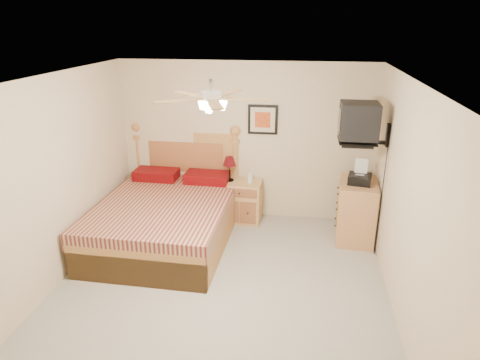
% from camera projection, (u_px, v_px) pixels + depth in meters
% --- Properties ---
extents(floor, '(4.50, 4.50, 0.00)m').
position_uv_depth(floor, '(219.00, 292.00, 5.14)').
color(floor, gray).
rests_on(floor, ground).
extents(ceiling, '(4.00, 4.50, 0.04)m').
position_uv_depth(ceiling, '(215.00, 80.00, 4.26)').
color(ceiling, white).
rests_on(ceiling, ground).
extents(wall_back, '(4.00, 0.04, 2.50)m').
position_uv_depth(wall_back, '(246.00, 142.00, 6.78)').
color(wall_back, beige).
rests_on(wall_back, ground).
extents(wall_front, '(4.00, 0.04, 2.50)m').
position_uv_depth(wall_front, '(144.00, 337.00, 2.62)').
color(wall_front, beige).
rests_on(wall_front, ground).
extents(wall_left, '(0.04, 4.50, 2.50)m').
position_uv_depth(wall_left, '(49.00, 186.00, 4.98)').
color(wall_left, beige).
rests_on(wall_left, ground).
extents(wall_right, '(0.04, 4.50, 2.50)m').
position_uv_depth(wall_right, '(407.00, 207.00, 4.42)').
color(wall_right, beige).
rests_on(wall_right, ground).
extents(bed, '(1.83, 2.37, 1.52)m').
position_uv_depth(bed, '(164.00, 194.00, 6.05)').
color(bed, '#AD7B34').
rests_on(bed, ground).
extents(nightstand, '(0.63, 0.48, 0.66)m').
position_uv_depth(nightstand, '(242.00, 201.00, 6.88)').
color(nightstand, tan).
rests_on(nightstand, ground).
extents(table_lamp, '(0.23, 0.23, 0.40)m').
position_uv_depth(table_lamp, '(230.00, 169.00, 6.74)').
color(table_lamp, '#4F090F').
rests_on(table_lamp, nightstand).
extents(lotion_bottle, '(0.09, 0.09, 0.21)m').
position_uv_depth(lotion_bottle, '(250.00, 177.00, 6.67)').
color(lotion_bottle, silver).
rests_on(lotion_bottle, nightstand).
extents(framed_picture, '(0.46, 0.04, 0.46)m').
position_uv_depth(framed_picture, '(263.00, 120.00, 6.59)').
color(framed_picture, black).
rests_on(framed_picture, wall_back).
extents(dresser, '(0.58, 0.80, 0.89)m').
position_uv_depth(dresser, '(356.00, 211.00, 6.25)').
color(dresser, '#A0663D').
rests_on(dresser, ground).
extents(fax_machine, '(0.37, 0.38, 0.33)m').
position_uv_depth(fax_machine, '(360.00, 172.00, 6.00)').
color(fax_machine, black).
rests_on(fax_machine, dresser).
extents(magazine_lower, '(0.25, 0.29, 0.02)m').
position_uv_depth(magazine_lower, '(356.00, 174.00, 6.37)').
color(magazine_lower, beige).
rests_on(magazine_lower, dresser).
extents(magazine_upper, '(0.25, 0.29, 0.02)m').
position_uv_depth(magazine_upper, '(357.00, 173.00, 6.38)').
color(magazine_upper, tan).
rests_on(magazine_upper, magazine_lower).
extents(wall_tv, '(0.56, 0.46, 0.58)m').
position_uv_depth(wall_tv, '(371.00, 124.00, 5.50)').
color(wall_tv, black).
rests_on(wall_tv, wall_right).
extents(ceiling_fan, '(1.14, 1.14, 0.28)m').
position_uv_depth(ceiling_fan, '(211.00, 98.00, 4.12)').
color(ceiling_fan, white).
rests_on(ceiling_fan, ceiling).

